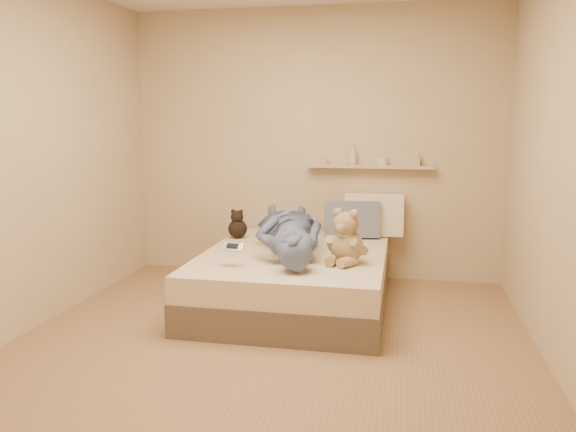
% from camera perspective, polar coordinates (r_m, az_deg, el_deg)
% --- Properties ---
extents(room, '(3.80, 3.80, 3.80)m').
position_cam_1_polar(room, '(3.65, -2.06, 6.10)').
color(room, '#90684A').
rests_on(room, ground).
extents(bed, '(1.50, 1.90, 0.45)m').
position_cam_1_polar(bed, '(4.73, 0.69, -6.34)').
color(bed, brown).
rests_on(bed, floor).
extents(game_console, '(0.17, 0.07, 0.06)m').
position_cam_1_polar(game_console, '(4.20, -5.65, -3.17)').
color(game_console, silver).
rests_on(game_console, bed).
extents(teddy_bear, '(0.34, 0.35, 0.43)m').
position_cam_1_polar(teddy_bear, '(4.29, 5.89, -2.53)').
color(teddy_bear, '#997E54').
rests_on(teddy_bear, bed).
extents(dark_plush, '(0.18, 0.18, 0.27)m').
position_cam_1_polar(dark_plush, '(5.23, -5.15, -0.98)').
color(dark_plush, black).
rests_on(dark_plush, bed).
extents(pillow_cream, '(0.56, 0.25, 0.42)m').
position_cam_1_polar(pillow_cream, '(5.38, 8.70, 0.13)').
color(pillow_cream, beige).
rests_on(pillow_cream, bed).
extents(pillow_grey, '(0.53, 0.28, 0.36)m').
position_cam_1_polar(pillow_grey, '(5.26, 6.55, -0.37)').
color(pillow_grey, slate).
rests_on(pillow_grey, bed).
extents(person, '(0.92, 1.62, 0.37)m').
position_cam_1_polar(person, '(4.64, 0.13, -1.46)').
color(person, '#4E567A').
rests_on(person, bed).
extents(wall_shelf, '(1.20, 0.12, 0.03)m').
position_cam_1_polar(wall_shelf, '(5.40, 8.31, 5.00)').
color(wall_shelf, tan).
rests_on(wall_shelf, wall_back).
extents(shelf_bottles, '(0.93, 0.10, 0.19)m').
position_cam_1_polar(shelf_bottles, '(5.40, 8.46, 5.89)').
color(shelf_bottles, beige).
rests_on(shelf_bottles, wall_shelf).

